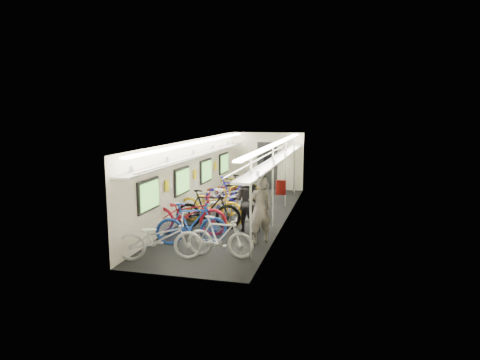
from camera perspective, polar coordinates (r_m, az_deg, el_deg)
The scene contains 17 objects.
train_car_shell at distance 13.92m, azimuth -0.96°, elevation 2.45°, with size 10.00×10.00×10.00m.
bicycle_0 at distance 9.76m, azimuth -10.66°, elevation -7.63°, with size 0.66×1.90×1.00m, color silver.
bicycle_1 at distance 10.74m, azimuth -6.48°, elevation -5.78°, with size 0.50×1.77×1.06m, color #183A95.
bicycle_2 at distance 11.56m, azimuth -7.11°, elevation -4.47°, with size 0.76×2.19×1.15m, color maroon.
bicycle_3 at distance 12.05m, azimuth -4.28°, elevation -3.94°, with size 0.53×1.87×1.12m, color black.
bicycle_4 at distance 12.60m, azimuth -3.91°, elevation -3.32°, with size 0.75×2.16×1.13m, color gold.
bicycle_5 at distance 12.85m, azimuth -1.32°, elevation -3.50°, with size 0.44×1.56×0.94m, color silver.
bicycle_6 at distance 13.74m, azimuth -1.65°, elevation -2.27°, with size 0.75×2.14×1.13m, color silver.
bicycle_7 at distance 14.36m, azimuth -1.02°, elevation -1.76°, with size 0.53×1.87×1.13m, color #211CAC.
bicycle_8 at distance 14.83m, azimuth -1.57°, elevation -1.72°, with size 0.64×1.84×0.97m, color maroon.
bicycle_9 at distance 15.41m, azimuth 0.44°, elevation -1.17°, with size 0.49×1.72×1.03m, color black.
bicycle_10 at distance 16.15m, azimuth -0.26°, elevation -0.66°, with size 0.70×2.00×1.05m, color #BC9911.
bicycle_11 at distance 9.79m, azimuth -2.68°, elevation -7.58°, with size 0.45×1.58×0.95m, color silver.
bicycle_12 at distance 17.07m, azimuth 0.65°, elevation -0.19°, with size 0.67×1.92×1.01m, color slate.
passenger_near at distance 10.69m, azimuth 2.67°, elevation -4.01°, with size 0.62×0.41×1.71m, color gray.
passenger_mid at distance 11.79m, azimuth 1.09°, elevation -2.84°, with size 0.81×0.63×1.67m, color black.
backpack at distance 11.43m, azimuth 5.48°, elevation -1.00°, with size 0.26×0.14×0.38m, color #A51610.
Camera 1 is at (3.23, -12.63, 3.31)m, focal length 32.00 mm.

